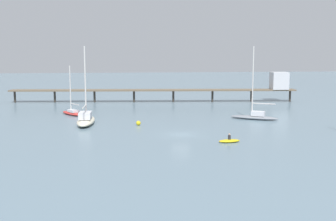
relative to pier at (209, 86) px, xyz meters
name	(u,v)px	position (x,y,z in m)	size (l,w,h in m)	color
ground_plane	(181,134)	(-12.95, -38.76, -3.70)	(400.00, 400.00, 0.00)	slate
pier	(209,86)	(0.00, 0.00, 0.00)	(66.95, 10.12, 7.01)	brown
sailboat_red	(72,112)	(-30.03, -17.32, -3.15)	(5.09, 6.71, 9.12)	red
sailboat_gray	(255,115)	(1.94, -27.00, -2.97)	(8.09, 5.89, 12.57)	gray
sailboat_cream	(86,119)	(-26.78, -28.31, -2.87)	(3.07, 9.85, 12.49)	beige
dinghy_yellow	(229,141)	(-7.62, -44.61, -3.50)	(2.96, 1.63, 1.14)	yellow
mooring_buoy_mid	(138,123)	(-18.44, -30.45, -3.34)	(0.73, 0.73, 0.73)	yellow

